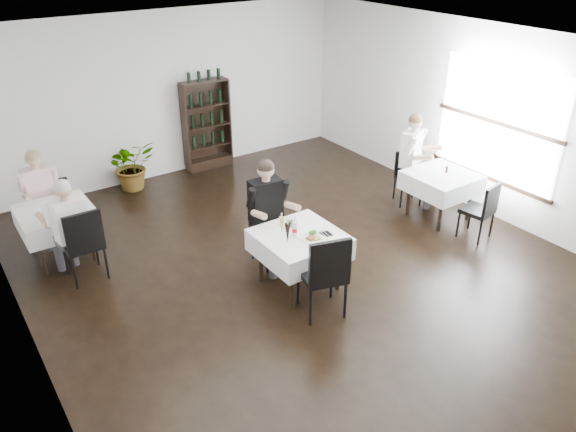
# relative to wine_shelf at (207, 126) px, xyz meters

# --- Properties ---
(room_shell) EXTENTS (9.00, 9.00, 9.00)m
(room_shell) POSITION_rel_wine_shelf_xyz_m (-0.60, -4.31, 0.65)
(room_shell) COLOR black
(room_shell) RESTS_ON ground
(window_right) EXTENTS (0.06, 2.30, 1.85)m
(window_right) POSITION_rel_wine_shelf_xyz_m (2.88, -4.31, 0.65)
(window_right) COLOR white
(window_right) RESTS_ON room_shell
(wine_shelf) EXTENTS (0.90, 0.28, 1.75)m
(wine_shelf) POSITION_rel_wine_shelf_xyz_m (0.00, 0.00, 0.00)
(wine_shelf) COLOR black
(wine_shelf) RESTS_ON ground
(main_table) EXTENTS (1.03, 1.03, 0.77)m
(main_table) POSITION_rel_wine_shelf_xyz_m (-0.90, -4.31, -0.23)
(main_table) COLOR black
(main_table) RESTS_ON ground
(left_table) EXTENTS (0.98, 0.98, 0.77)m
(left_table) POSITION_rel_wine_shelf_xyz_m (-3.30, -1.81, -0.23)
(left_table) COLOR black
(left_table) RESTS_ON ground
(right_table) EXTENTS (0.98, 0.98, 0.77)m
(right_table) POSITION_rel_wine_shelf_xyz_m (2.10, -4.01, -0.23)
(right_table) COLOR black
(right_table) RESTS_ON ground
(potted_tree) EXTENTS (0.87, 0.77, 0.90)m
(potted_tree) POSITION_rel_wine_shelf_xyz_m (-1.59, -0.11, -0.40)
(potted_tree) COLOR #21531C
(potted_tree) RESTS_ON ground
(main_chair_far) EXTENTS (0.53, 0.53, 1.10)m
(main_chair_far) POSITION_rel_wine_shelf_xyz_m (-0.86, -3.55, -0.22)
(main_chair_far) COLOR black
(main_chair_far) RESTS_ON ground
(main_chair_near) EXTENTS (0.64, 0.64, 1.12)m
(main_chair_near) POSITION_rel_wine_shelf_xyz_m (-1.03, -5.02, -0.20)
(main_chair_near) COLOR black
(main_chair_near) RESTS_ON ground
(left_chair_far) EXTENTS (0.51, 0.51, 0.92)m
(left_chair_far) POSITION_rel_wine_shelf_xyz_m (-3.15, -1.20, -0.32)
(left_chair_far) COLOR black
(left_chair_far) RESTS_ON ground
(left_chair_near) EXTENTS (0.49, 0.49, 1.06)m
(left_chair_near) POSITION_rel_wine_shelf_xyz_m (-3.16, -2.61, -0.24)
(left_chair_near) COLOR black
(left_chair_near) RESTS_ON ground
(right_chair_far) EXTENTS (0.53, 0.53, 0.87)m
(right_chair_far) POSITION_rel_wine_shelf_xyz_m (2.11, -3.28, -0.35)
(right_chair_far) COLOR black
(right_chair_far) RESTS_ON ground
(right_chair_near) EXTENTS (0.49, 0.49, 0.91)m
(right_chair_near) POSITION_rel_wine_shelf_xyz_m (2.08, -4.86, -0.32)
(right_chair_near) COLOR black
(right_chair_near) RESTS_ON ground
(diner_main) EXTENTS (0.62, 0.62, 1.58)m
(diner_main) POSITION_rel_wine_shelf_xyz_m (-0.95, -3.68, 0.07)
(diner_main) COLOR #3D3D44
(diner_main) RESTS_ON ground
(diner_left_far) EXTENTS (0.54, 0.53, 1.44)m
(diner_left_far) POSITION_rel_wine_shelf_xyz_m (-3.33, -1.22, -0.01)
(diner_left_far) COLOR #3D3D44
(diner_left_far) RESTS_ON ground
(diner_left_near) EXTENTS (0.59, 0.62, 1.46)m
(diner_left_near) POSITION_rel_wine_shelf_xyz_m (-3.28, -2.42, -0.00)
(diner_left_near) COLOR #3D3D44
(diner_left_near) RESTS_ON ground
(diner_right_far) EXTENTS (0.70, 0.74, 1.57)m
(diner_right_far) POSITION_rel_wine_shelf_xyz_m (2.17, -3.37, 0.06)
(diner_right_far) COLOR #3D3D44
(diner_right_far) RESTS_ON ground
(plate_far) EXTENTS (0.24, 0.24, 0.07)m
(plate_far) POSITION_rel_wine_shelf_xyz_m (-0.88, -4.07, -0.06)
(plate_far) COLOR white
(plate_far) RESTS_ON main_table
(plate_near) EXTENTS (0.30, 0.30, 0.09)m
(plate_near) POSITION_rel_wine_shelf_xyz_m (-0.83, -4.50, -0.06)
(plate_near) COLOR white
(plate_near) RESTS_ON main_table
(pilsner_dark) EXTENTS (0.08, 0.08, 0.33)m
(pilsner_dark) POSITION_rel_wine_shelf_xyz_m (-1.14, -4.39, 0.06)
(pilsner_dark) COLOR black
(pilsner_dark) RESTS_ON main_table
(pilsner_lager) EXTENTS (0.07, 0.07, 0.29)m
(pilsner_lager) POSITION_rel_wine_shelf_xyz_m (-1.07, -4.17, 0.04)
(pilsner_lager) COLOR gold
(pilsner_lager) RESTS_ON main_table
(coke_bottle) EXTENTS (0.07, 0.07, 0.26)m
(coke_bottle) POSITION_rel_wine_shelf_xyz_m (-0.98, -4.31, 0.03)
(coke_bottle) COLOR silver
(coke_bottle) RESTS_ON main_table
(napkin_cutlery) EXTENTS (0.19, 0.20, 0.02)m
(napkin_cutlery) POSITION_rel_wine_shelf_xyz_m (-0.64, -4.50, -0.07)
(napkin_cutlery) COLOR black
(napkin_cutlery) RESTS_ON main_table
(pepper_mill) EXTENTS (0.04, 0.04, 0.10)m
(pepper_mill) POSITION_rel_wine_shelf_xyz_m (2.19, -4.01, -0.03)
(pepper_mill) COLOR black
(pepper_mill) RESTS_ON right_table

